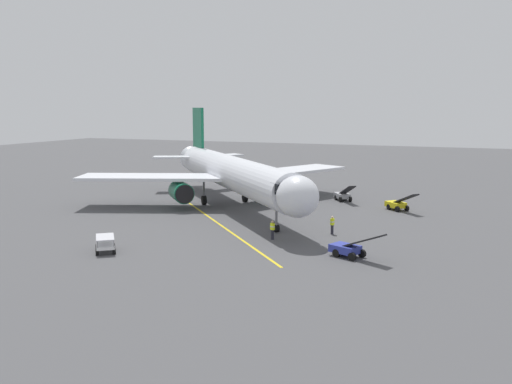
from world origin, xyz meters
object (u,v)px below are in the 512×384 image
ground_crew_wing_walker (272,230)px  belt_loader_portside (343,195)px  airplane (231,173)px  belt_loader_rear_apron (348,248)px  baggage_cart_near_nose (105,244)px  ground_crew_marshaller (332,225)px  belt_loader_starboard_side (397,204)px

ground_crew_wing_walker → belt_loader_portside: belt_loader_portside is taller
airplane → belt_loader_rear_apron: airplane is taller
baggage_cart_near_nose → belt_loader_portside: belt_loader_portside is taller
airplane → baggage_cart_near_nose: bearing=87.2°
airplane → belt_loader_rear_apron: 24.12m
ground_crew_marshaller → belt_loader_starboard_side: size_ratio=0.42×
ground_crew_wing_walker → belt_loader_starboard_side: (-8.28, -18.39, -0.17)m
ground_crew_marshaller → ground_crew_wing_walker: size_ratio=1.00×
airplane → baggage_cart_near_nose: airplane is taller
belt_loader_portside → airplane: bearing=39.9°
airplane → belt_loader_starboard_side: size_ratio=8.16×
ground_crew_marshaller → baggage_cart_near_nose: ground_crew_marshaller is taller
baggage_cart_near_nose → ground_crew_marshaller: bearing=-139.9°
airplane → ground_crew_wing_walker: (-9.99, 13.10, -3.12)m
ground_crew_marshaller → ground_crew_wing_walker: same height
belt_loader_starboard_side → belt_loader_rear_apron: bearing=87.9°
belt_loader_starboard_side → airplane: bearing=16.1°
airplane → belt_loader_rear_apron: size_ratio=7.16×
belt_loader_portside → belt_loader_starboard_side: (-7.21, 3.97, 0.00)m
airplane → belt_loader_portside: 14.80m
belt_loader_portside → belt_loader_rear_apron: size_ratio=0.96×
baggage_cart_near_nose → belt_loader_portside: size_ratio=0.65×
baggage_cart_near_nose → belt_loader_rear_apron: 19.48m
ground_crew_marshaller → ground_crew_wing_walker: 5.93m
ground_crew_wing_walker → belt_loader_portside: bearing=-92.7°
ground_crew_marshaller → belt_loader_portside: bearing=-79.8°
airplane → ground_crew_marshaller: 17.31m
ground_crew_wing_walker → belt_loader_portside: size_ratio=0.38×
baggage_cart_near_nose → belt_loader_rear_apron: bearing=-162.5°
ground_crew_marshaller → belt_loader_rear_apron: size_ratio=0.37×
baggage_cart_near_nose → belt_loader_portside: (-12.15, -31.39, 0.06)m
belt_loader_starboard_side → belt_loader_rear_apron: size_ratio=0.88×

